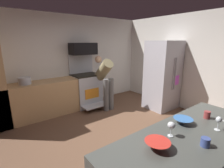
# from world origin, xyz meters

# --- Properties ---
(ground_plane) EXTENTS (5.20, 4.80, 0.02)m
(ground_plane) POSITION_xyz_m (0.00, 0.00, -0.01)
(ground_plane) COLOR brown
(wall_back) EXTENTS (5.20, 0.12, 2.60)m
(wall_back) POSITION_xyz_m (0.00, 2.34, 1.30)
(wall_back) COLOR silver
(wall_back) RESTS_ON ground
(wall_right) EXTENTS (0.12, 4.80, 2.60)m
(wall_right) POSITION_xyz_m (2.54, 0.00, 1.30)
(wall_right) COLOR silver
(wall_right) RESTS_ON ground
(lower_cabinet_run) EXTENTS (2.40, 0.60, 0.90)m
(lower_cabinet_run) POSITION_xyz_m (-0.90, 1.98, 0.45)
(lower_cabinet_run) COLOR tan
(lower_cabinet_run) RESTS_ON ground
(oven_range) EXTENTS (0.76, 0.97, 1.51)m
(oven_range) POSITION_xyz_m (0.38, 1.97, 0.51)
(oven_range) COLOR silver
(oven_range) RESTS_ON ground
(microwave) EXTENTS (0.74, 0.38, 0.33)m
(microwave) POSITION_xyz_m (0.38, 2.06, 1.67)
(microwave) COLOR black
(microwave) RESTS_ON oven_range
(refrigerator) EXTENTS (0.85, 0.73, 1.90)m
(refrigerator) POSITION_xyz_m (2.03, 0.52, 0.95)
(refrigerator) COLOR #B5B2BB
(refrigerator) RESTS_ON ground
(person_cook) EXTENTS (0.31, 0.70, 1.48)m
(person_cook) POSITION_xyz_m (0.70, 1.44, 0.89)
(person_cook) COLOR slate
(person_cook) RESTS_ON ground
(mixing_bowl_small) EXTENTS (0.23, 0.23, 0.07)m
(mixing_bowl_small) POSITION_xyz_m (-0.05, -1.30, 0.93)
(mixing_bowl_small) COLOR #386BAF
(mixing_bowl_small) RESTS_ON counter_island
(mixing_bowl_prep) EXTENTS (0.24, 0.24, 0.08)m
(mixing_bowl_prep) POSITION_xyz_m (-0.71, -1.43, 0.94)
(mixing_bowl_prep) COLOR red
(mixing_bowl_prep) RESTS_ON counter_island
(wine_glass_near) EXTENTS (0.06, 0.06, 0.17)m
(wine_glass_near) POSITION_xyz_m (0.11, -1.63, 1.02)
(wine_glass_near) COLOR silver
(wine_glass_near) RESTS_ON counter_island
(wine_glass_mid) EXTENTS (0.08, 0.08, 0.16)m
(wine_glass_mid) POSITION_xyz_m (-0.42, -1.38, 1.02)
(wine_glass_mid) COLOR silver
(wine_glass_mid) RESTS_ON counter_island
(mug_coffee) EXTENTS (0.08, 0.08, 0.10)m
(mug_coffee) POSITION_xyz_m (0.33, -1.42, 0.95)
(mug_coffee) COLOR #933534
(mug_coffee) RESTS_ON counter_island
(mug_tea) EXTENTS (0.08, 0.08, 0.09)m
(mug_tea) POSITION_xyz_m (-0.31, -1.68, 0.94)
(mug_tea) COLOR #3B4D8E
(mug_tea) RESTS_ON counter_island
(stock_pot) EXTENTS (0.28, 0.28, 0.17)m
(stock_pot) POSITION_xyz_m (-1.22, 1.98, 0.98)
(stock_pot) COLOR #B5B8C0
(stock_pot) RESTS_ON lower_cabinet_run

